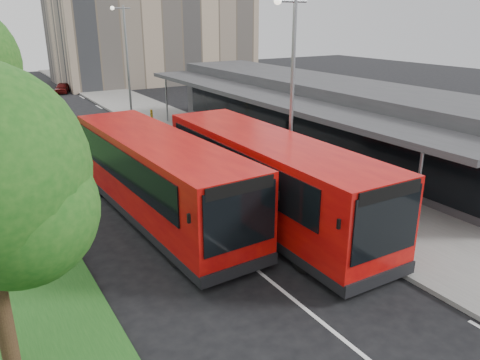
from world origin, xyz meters
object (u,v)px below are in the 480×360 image
Objects in this scene: car_far at (19,81)px; lamp_post_far at (126,55)px; lamp_post_near at (290,90)px; car_near at (62,88)px; bus_main at (268,179)px; bollard at (152,117)px; bus_second at (159,178)px; litter_bin at (218,137)px.

lamp_post_far is at bearing -77.31° from car_far.
car_near is (-1.83, 35.64, -4.20)m from lamp_post_near.
bus_main is 10.86× the size of bollard.
bus_main is at bearing -68.36° from car_near.
bus_second is (-5.14, 1.26, -3.07)m from lamp_post_near.
bus_second reaches higher than car_far.
bus_main reaches higher than car_near.
bus_main reaches higher than litter_bin.
bollard is at bearing -78.20° from car_far.
lamp_post_near reaches higher than car_far.
car_near is (-0.09, 36.75, -1.16)m from bus_main.
car_far is at bearing 137.11° from car_near.
lamp_post_far reaches higher than litter_bin.
bus_main is at bearing -147.48° from lamp_post_near.
lamp_post_far is at bearing 98.82° from litter_bin.
litter_bin is (1.69, -10.88, -4.09)m from lamp_post_far.
bus_second is 2.99× the size of car_far.
lamp_post_far is at bearing 90.00° from lamp_post_near.
bus_second is 3.76× the size of car_near.
bus_main is 1.01× the size of bus_second.
lamp_post_near reaches higher than bollard.
bus_main is 36.77m from car_near.
car_near is at bearing 92.94° from lamp_post_near.
lamp_post_near is at bearing -16.05° from bus_second.
lamp_post_near is 0.69× the size of bus_main.
litter_bin is at bearing 79.51° from lamp_post_near.
car_far is (-6.72, 33.19, 0.01)m from litter_bin.
litter_bin reaches higher than car_near.
car_far is (-5.40, 25.85, -0.05)m from bollard.
car_far is at bearing 94.89° from bus_main.
bus_second is at bearing -131.00° from litter_bin.
bollard is (0.38, 16.46, -4.03)m from lamp_post_near.
lamp_post_near is 2.63× the size of car_near.
car_near is 7.39m from car_far.
bollard is at bearing 83.69° from bus_main.
car_far reaches higher than car_near.
bollard is at bearing 88.69° from lamp_post_near.
car_near is at bearing 82.26° from bus_second.
bus_main is 17.72m from bollard.
car_far is at bearing 87.60° from bus_second.
lamp_post_near is 3.68m from bus_main.
lamp_post_far is 0.70× the size of bus_second.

